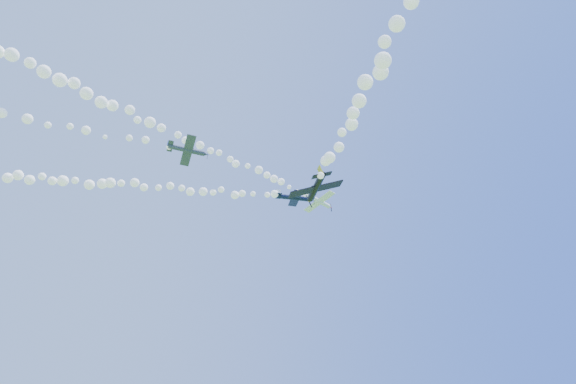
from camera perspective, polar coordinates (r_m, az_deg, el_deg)
name	(u,v)px	position (r m, az deg, el deg)	size (l,w,h in m)	color
plane_white	(319,201)	(102.02, 3.69, -1.09)	(7.75, 8.12, 2.69)	white
smoke_trail_white	(121,108)	(82.59, -19.15, 9.34)	(81.24, 23.51, 3.21)	white
plane_navy	(295,198)	(86.84, 0.85, -0.69)	(7.34, 7.66, 2.41)	#0C1236
smoke_trail_navy	(72,180)	(89.62, -24.25, 1.25)	(69.44, 23.82, 2.88)	white
plane_grey	(188,150)	(75.04, -11.79, 4.88)	(6.45, 6.81, 2.13)	#33384A
plane_black	(316,188)	(68.55, 3.30, 0.48)	(7.98, 7.99, 3.25)	black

